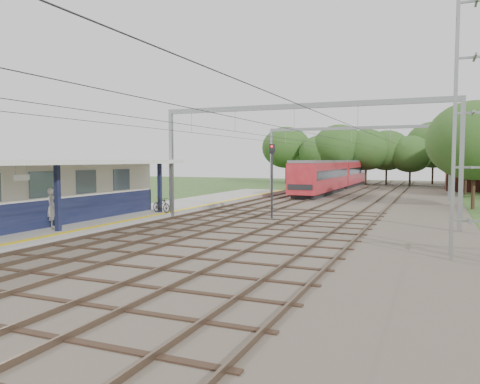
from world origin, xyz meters
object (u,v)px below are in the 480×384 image
Objects in this scene: person at (51,207)px; signal_post at (272,171)px; bicycle at (161,205)px; train at (337,174)px.

signal_post reaches higher than person.
signal_post reaches higher than bicycle.
person is 13.02m from signal_post.
signal_post reaches higher than train.
bicycle is 7.54m from signal_post.
person is at bearing -173.47° from bicycle.
train is at bearing 90.55° from signal_post.
person reaches higher than bicycle.
bicycle is at bearing -77.56° from person.
bicycle is at bearing -167.91° from signal_post.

